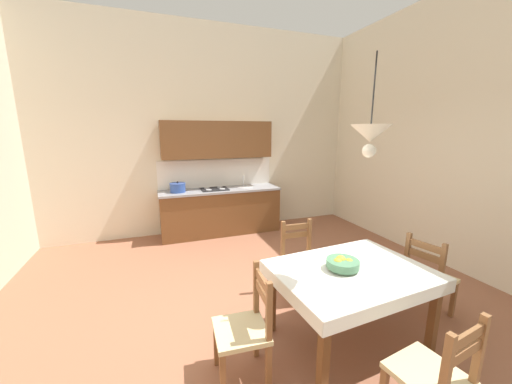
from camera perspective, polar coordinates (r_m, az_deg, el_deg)
The scene contains 11 objects.
ground_plane at distance 3.61m, azimuth 1.09°, elevation -22.73°, with size 6.67×6.49×0.10m, color #935B42.
wall_back at distance 5.87m, azimuth -9.72°, elevation 11.80°, with size 6.67×0.12×4.00m, color beige.
wall_right at distance 5.00m, azimuth 36.97°, elevation 9.59°, with size 0.12×6.49×4.00m, color beige.
kitchen_cabinetry at distance 5.69m, azimuth -7.27°, elevation 0.24°, with size 2.34×0.63×2.20m.
dining_table at distance 2.94m, azimuth 18.36°, elevation -16.45°, with size 1.48×1.13×0.75m.
dining_chair_camera_side at distance 2.50m, azimuth 32.06°, elevation -28.93°, with size 0.47×0.47×0.93m.
dining_chair_tv_side at distance 2.57m, azimuth -2.07°, elevation -25.58°, with size 0.45×0.45×0.93m.
dining_chair_window_side at distance 3.75m, azimuth 31.12°, elevation -14.50°, with size 0.49×0.49×0.93m.
dining_chair_kitchen_side at distance 3.65m, azimuth 8.85°, elevation -13.51°, with size 0.44×0.44×0.93m.
fruit_bowl at distance 2.83m, azimuth 16.88°, elevation -13.49°, with size 0.30×0.30×0.12m.
pendant_lamp at distance 2.50m, azimuth 21.86°, elevation 10.61°, with size 0.32×0.32×0.80m.
Camera 1 is at (-1.08, -2.76, 2.01)m, focal length 20.03 mm.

